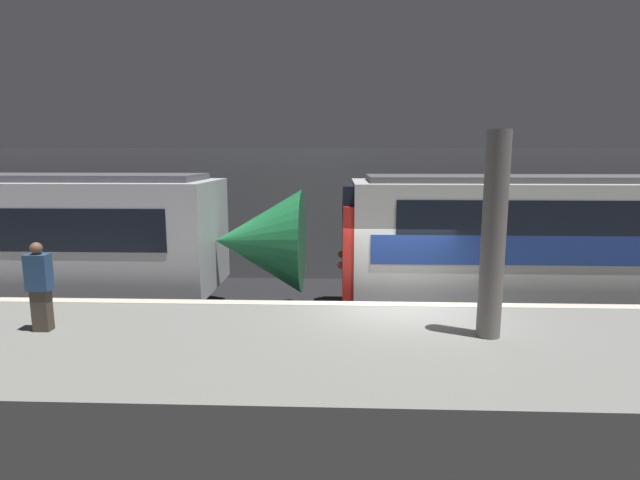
% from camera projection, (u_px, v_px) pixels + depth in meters
% --- Properties ---
extents(ground_plane, '(120.00, 120.00, 0.00)m').
position_uv_depth(ground_plane, '(400.00, 353.00, 10.42)').
color(ground_plane, black).
extents(platform, '(40.00, 4.39, 1.12)m').
position_uv_depth(platform, '(417.00, 374.00, 8.17)').
color(platform, slate).
rests_on(platform, ground).
extents(station_rear_barrier, '(50.00, 0.15, 4.33)m').
position_uv_depth(station_rear_barrier, '(379.00, 215.00, 16.40)').
color(station_rear_barrier, gray).
rests_on(station_rear_barrier, ground).
extents(support_pillar_near, '(0.39, 0.39, 3.38)m').
position_uv_depth(support_pillar_near, '(494.00, 236.00, 8.05)').
color(support_pillar_near, slate).
rests_on(support_pillar_near, platform).
extents(person_waiting, '(0.38, 0.24, 1.54)m').
position_uv_depth(person_waiting, '(40.00, 285.00, 8.46)').
color(person_waiting, '#473D33').
rests_on(person_waiting, platform).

